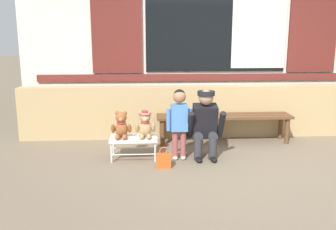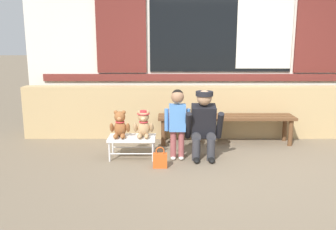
# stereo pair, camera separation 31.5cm
# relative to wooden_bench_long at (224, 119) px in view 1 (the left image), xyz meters

# --- Properties ---
(ground_plane) EXTENTS (60.00, 60.00, 0.00)m
(ground_plane) POSITION_rel_wooden_bench_long_xyz_m (-0.01, -1.06, -0.37)
(ground_plane) COLOR #756651
(brick_low_wall) EXTENTS (6.48, 0.25, 0.85)m
(brick_low_wall) POSITION_rel_wooden_bench_long_xyz_m (-0.01, 0.37, 0.05)
(brick_low_wall) COLOR tan
(brick_low_wall) RESTS_ON ground
(shop_facade) EXTENTS (6.62, 0.26, 3.78)m
(shop_facade) POSITION_rel_wooden_bench_long_xyz_m (-0.00, 0.88, 1.52)
(shop_facade) COLOR silver
(shop_facade) RESTS_ON ground
(wooden_bench_long) EXTENTS (2.10, 0.40, 0.44)m
(wooden_bench_long) POSITION_rel_wooden_bench_long_xyz_m (0.00, 0.00, 0.00)
(wooden_bench_long) COLOR brown
(wooden_bench_long) RESTS_ON ground
(small_display_bench) EXTENTS (0.64, 0.36, 0.30)m
(small_display_bench) POSITION_rel_wooden_bench_long_xyz_m (-1.39, -0.71, -0.11)
(small_display_bench) COLOR silver
(small_display_bench) RESTS_ON ground
(teddy_bear_plain) EXTENTS (0.28, 0.26, 0.36)m
(teddy_bear_plain) POSITION_rel_wooden_bench_long_xyz_m (-1.55, -0.71, 0.09)
(teddy_bear_plain) COLOR #93562D
(teddy_bear_plain) RESTS_ON small_display_bench
(teddy_bear_with_hat) EXTENTS (0.28, 0.27, 0.36)m
(teddy_bear_with_hat) POSITION_rel_wooden_bench_long_xyz_m (-1.23, -0.71, 0.10)
(teddy_bear_with_hat) COLOR tan
(teddy_bear_with_hat) RESTS_ON small_display_bench
(child_standing) EXTENTS (0.35, 0.18, 0.96)m
(child_standing) POSITION_rel_wooden_bench_long_xyz_m (-0.77, -0.77, 0.22)
(child_standing) COLOR #994C4C
(child_standing) RESTS_ON ground
(adult_crouching) EXTENTS (0.50, 0.49, 0.95)m
(adult_crouching) POSITION_rel_wooden_bench_long_xyz_m (-0.41, -0.73, 0.11)
(adult_crouching) COLOR #333338
(adult_crouching) RESTS_ON ground
(handbag_on_ground) EXTENTS (0.18, 0.11, 0.27)m
(handbag_on_ground) POSITION_rel_wooden_bench_long_xyz_m (-1.00, -1.09, -0.28)
(handbag_on_ground) COLOR #DB561E
(handbag_on_ground) RESTS_ON ground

